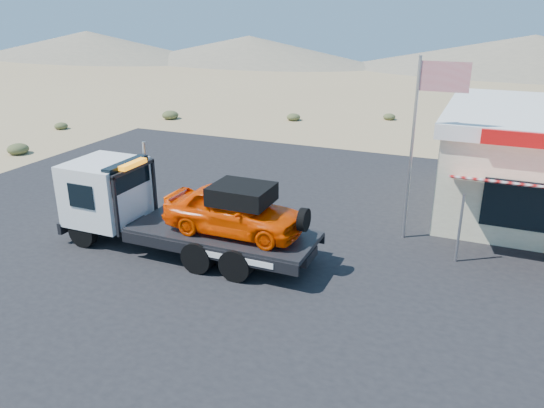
# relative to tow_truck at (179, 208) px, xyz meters

# --- Properties ---
(ground) EXTENTS (120.00, 120.00, 0.00)m
(ground) POSITION_rel_tow_truck_xyz_m (1.70, -0.64, -1.50)
(ground) COLOR #9D8159
(ground) RESTS_ON ground
(asphalt_lot) EXTENTS (32.00, 24.00, 0.02)m
(asphalt_lot) POSITION_rel_tow_truck_xyz_m (3.70, 2.36, -1.49)
(asphalt_lot) COLOR black
(asphalt_lot) RESTS_ON ground
(tow_truck) EXTENTS (8.31, 2.46, 2.78)m
(tow_truck) POSITION_rel_tow_truck_xyz_m (0.00, 0.00, 0.00)
(tow_truck) COLOR black
(tow_truck) RESTS_ON asphalt_lot
(flagpole) EXTENTS (1.55, 0.10, 6.00)m
(flagpole) POSITION_rel_tow_truck_xyz_m (6.64, 3.86, 2.27)
(flagpole) COLOR #99999E
(flagpole) RESTS_ON asphalt_lot
(desert_scrub) EXTENTS (22.92, 33.15, 0.61)m
(desert_scrub) POSITION_rel_tow_truck_xyz_m (-11.95, 8.37, -1.23)
(desert_scrub) COLOR #444927
(desert_scrub) RESTS_ON ground
(distant_hills) EXTENTS (126.00, 48.00, 4.20)m
(distant_hills) POSITION_rel_tow_truck_xyz_m (-8.07, 54.50, 0.39)
(distant_hills) COLOR #726B59
(distant_hills) RESTS_ON ground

